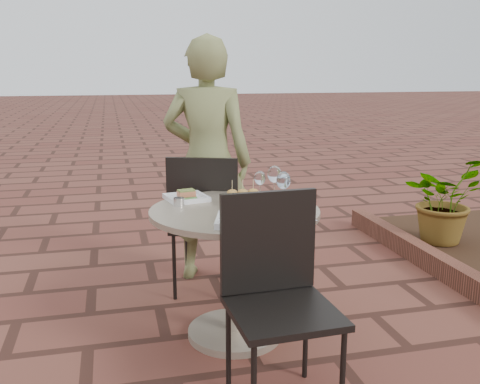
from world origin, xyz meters
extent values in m
plane|color=brown|center=(0.00, 0.00, 0.00)|extent=(60.00, 60.00, 0.00)
cylinder|color=gray|center=(-0.04, -0.05, 0.02)|extent=(0.52, 0.52, 0.04)
cylinder|color=gray|center=(-0.04, -0.05, 0.35)|extent=(0.08, 0.08, 0.70)
cylinder|color=tan|center=(-0.04, -0.05, 0.71)|extent=(0.90, 0.90, 0.03)
cube|color=black|center=(-0.06, 0.62, 0.45)|extent=(0.56, 0.56, 0.03)
cube|color=black|center=(-0.13, 0.44, 0.70)|extent=(0.42, 0.18, 0.46)
cylinder|color=black|center=(0.18, 0.74, 0.22)|extent=(0.02, 0.02, 0.44)
cylinder|color=black|center=(-0.17, 0.87, 0.22)|extent=(0.02, 0.02, 0.44)
cylinder|color=black|center=(0.05, 0.38, 0.22)|extent=(0.02, 0.02, 0.44)
cylinder|color=black|center=(-0.30, 0.51, 0.22)|extent=(0.02, 0.02, 0.44)
cube|color=black|center=(0.01, -0.73, 0.45)|extent=(0.46, 0.46, 0.03)
cube|color=black|center=(0.00, -0.53, 0.70)|extent=(0.44, 0.05, 0.46)
cylinder|color=black|center=(0.21, -0.91, 0.22)|extent=(0.02, 0.02, 0.44)
cylinder|color=black|center=(-0.19, -0.55, 0.22)|extent=(0.02, 0.02, 0.44)
cylinder|color=black|center=(0.19, -0.53, 0.22)|extent=(0.02, 0.02, 0.44)
imported|color=olive|center=(-0.02, 0.84, 0.84)|extent=(0.72, 0.60, 1.67)
cube|color=white|center=(-0.26, 0.21, 0.74)|extent=(0.26, 0.26, 0.01)
cube|color=#BF6743|center=(-0.26, 0.21, 0.77)|extent=(0.11, 0.08, 0.03)
cube|color=#59662E|center=(-0.26, 0.21, 0.79)|extent=(0.10, 0.07, 0.01)
cube|color=white|center=(0.02, 0.01, 0.74)|extent=(0.23, 0.23, 0.01)
cube|color=white|center=(-0.06, -0.32, 0.74)|extent=(0.31, 0.31, 0.01)
ellipsoid|color=#F06275|center=(-0.10, -0.38, 0.75)|extent=(0.05, 0.04, 0.02)
cylinder|color=white|center=(0.24, -0.02, 0.73)|extent=(0.06, 0.06, 0.00)
cylinder|color=white|center=(0.24, -0.02, 0.77)|extent=(0.01, 0.01, 0.08)
ellipsoid|color=white|center=(0.24, -0.02, 0.86)|extent=(0.08, 0.08, 0.10)
cylinder|color=white|center=(0.24, -0.02, 0.86)|extent=(0.06, 0.06, 0.04)
cylinder|color=white|center=(0.16, 0.18, 0.73)|extent=(0.05, 0.05, 0.00)
cylinder|color=white|center=(0.16, 0.18, 0.77)|extent=(0.01, 0.01, 0.07)
ellipsoid|color=white|center=(0.16, 0.18, 0.84)|extent=(0.07, 0.07, 0.08)
cylinder|color=white|center=(0.24, 0.14, 0.73)|extent=(0.07, 0.07, 0.00)
cylinder|color=white|center=(0.24, 0.14, 0.78)|extent=(0.01, 0.01, 0.08)
ellipsoid|color=white|center=(0.24, 0.14, 0.87)|extent=(0.08, 0.08, 0.10)
cylinder|color=silver|center=(-0.32, 0.08, 0.75)|extent=(0.07, 0.07, 0.04)
cube|color=brown|center=(1.60, 0.30, 0.07)|extent=(0.12, 3.00, 0.15)
imported|color=#33662D|center=(1.96, 1.01, 0.42)|extent=(0.82, 0.78, 0.72)
camera|label=1|loc=(-0.66, -2.71, 1.45)|focal=40.00mm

